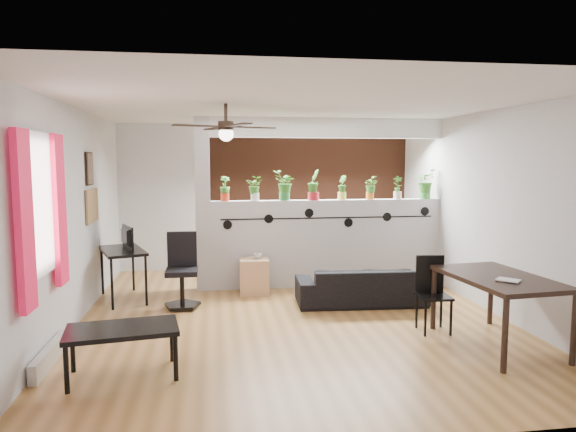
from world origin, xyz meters
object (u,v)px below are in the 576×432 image
Objects in this scene: ceiling_fan at (226,129)px; potted_plant_5 at (370,187)px; potted_plant_6 at (398,187)px; folding_chair at (432,287)px; sofa at (361,286)px; potted_plant_3 at (313,184)px; dining_table at (498,283)px; coffee_table at (122,333)px; cube_shelf at (254,276)px; potted_plant_0 at (225,188)px; potted_plant_4 at (342,187)px; potted_plant_2 at (284,185)px; office_chair at (182,275)px; computer_desk at (123,254)px; cup at (257,256)px; potted_plant_1 at (255,188)px; potted_plant_7 at (425,183)px.

potted_plant_5 is (2.28, 1.80, -0.77)m from ceiling_fan.
potted_plant_6 is 0.43× the size of folding_chair.
folding_chair is (0.50, -1.17, 0.27)m from sofa.
potted_plant_3 is 2.68m from folding_chair.
coffee_table is (-3.79, -0.24, -0.26)m from dining_table.
cube_shelf is at bearing 133.58° from dining_table.
potted_plant_0 is at bearing 180.00° from potted_plant_6.
potted_plant_4 reaches higher than sofa.
potted_plant_2 is at bearing 121.88° from folding_chair.
potted_plant_4 is 0.74× the size of cube_shelf.
potted_plant_5 is at bearing 43.31° from coffee_table.
ceiling_fan is 1.21× the size of office_chair.
computer_desk is at bearing -173.02° from potted_plant_4.
cup is at bearing -169.32° from potted_plant_5.
folding_chair is at bearing 116.45° from sofa.
office_chair is at bearing 79.51° from coffee_table.
potted_plant_6 is 3.11× the size of cup.
potted_plant_4 reaches higher than potted_plant_5.
potted_plant_1 is at bearing -35.25° from sofa.
potted_plant_0 reaches higher than dining_table.
dining_table is (1.88, -2.84, -0.92)m from potted_plant_2.
ceiling_fan reaches higher than computer_desk.
office_chair reaches higher than coffee_table.
potted_plant_5 is (1.81, 0.00, -0.01)m from potted_plant_1.
potted_plant_0 is 1.75m from computer_desk.
potted_plant_7 is 3.01m from dining_table.
potted_plant_7 is 0.33× the size of dining_table.
coffee_table is (-2.82, -2.00, 0.17)m from sofa.
potted_plant_4 is 0.36× the size of coffee_table.
potted_plant_3 is (1.37, 1.80, -0.72)m from ceiling_fan.
potted_plant_2 is 1.36m from potted_plant_5.
coffee_table is (-4.17, -3.08, -1.19)m from potted_plant_7.
potted_plant_0 is 1.81m from potted_plant_4.
office_chair is (-1.06, -0.89, -1.12)m from potted_plant_1.
cube_shelf is at bearing 73.79° from ceiling_fan.
folding_chair is (0.50, -2.25, -1.04)m from potted_plant_4.
potted_plant_5 is 0.33× the size of computer_desk.
potted_plant_2 is (0.90, 0.00, 0.04)m from potted_plant_0.
potted_plant_2 is at bearing 62.86° from ceiling_fan.
potted_plant_0 is 3.16m from potted_plant_7.
potted_plant_5 is 0.22× the size of sofa.
potted_plant_7 reaches higher than computer_desk.
potted_plant_5 is 2.08m from cup.
office_chair is 2.23m from coffee_table.
dining_table is at bearing -29.98° from computer_desk.
potted_plant_7 is at bearing 0.00° from potted_plant_6.
computer_desk is at bearing -176.02° from cube_shelf.
potted_plant_3 is at bearing -63.94° from sofa.
ceiling_fan reaches higher than dining_table.
potted_plant_4 is 2.53m from folding_chair.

